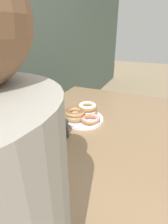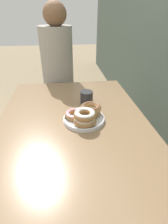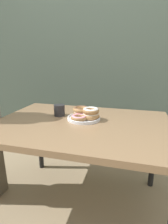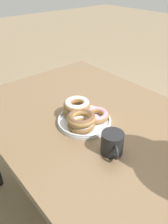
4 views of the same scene
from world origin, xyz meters
The scene contains 4 objects.
ground_plane centered at (0.00, 0.00, 0.00)m, with size 14.00×14.00×0.00m, color #937F60.
dining_table centered at (0.00, 0.23, 0.67)m, with size 1.30×0.91×0.74m.
donut_plate centered at (0.01, 0.30, 0.78)m, with size 0.27×0.26×0.10m.
coffee_mug centered at (-0.22, 0.34, 0.79)m, with size 0.12×0.09×0.09m.
Camera 4 is at (-0.64, 0.84, 1.35)m, focal length 35.00 mm.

